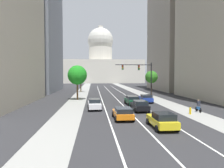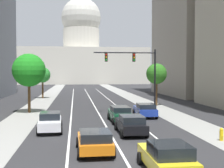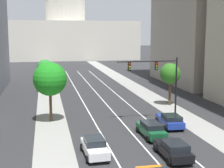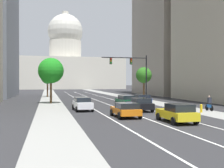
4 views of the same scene
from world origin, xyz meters
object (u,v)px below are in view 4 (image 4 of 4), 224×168
Objects in this scene: car_orange at (126,109)px; street_tree_near_left at (47,78)px; car_blue at (141,99)px; traffic_signal_mast at (133,69)px; street_tree_mid_left at (51,71)px; car_green at (126,101)px; street_tree_near_right at (144,75)px; cyclist at (209,103)px; fire_hydrant at (201,108)px; car_yellow at (177,113)px; car_black at (140,104)px; capitol_building at (65,64)px.

street_tree_near_left is (-6.99, 39.13, 3.50)m from car_orange.
car_blue is 1.16× the size of car_orange.
street_tree_mid_left is (-12.49, 1.96, -0.35)m from traffic_signal_mast.
traffic_signal_mast reaches higher than car_blue.
car_orange is 0.73× the size of street_tree_near_left.
car_blue is at bearing -48.02° from car_green.
street_tree_near_right is (4.10, 10.70, 3.73)m from car_blue.
cyclist is at bearing -88.70° from street_tree_near_right.
fire_hydrant is 23.33m from street_tree_mid_left.
car_blue is 1.10× the size of car_yellow.
street_tree_near_left is (-12.98, 21.97, -1.10)m from traffic_signal_mast.
car_orange is at bearing -71.23° from street_tree_mid_left.
car_black is at bearing -55.15° from street_tree_mid_left.
car_black is 7.87m from cyclist.
capitol_building is 111.20m from cyclist.
car_orange is 9.26m from fire_hydrant.
capitol_building reaches higher than cyclist.
car_green is 10.63m from fire_hydrant.
capitol_building reaches higher than car_blue.
traffic_signal_mast is at bearing 7.43° from car_blue.
traffic_signal_mast is (2.86, 6.04, 4.54)m from car_green.
cyclist is 39.80m from street_tree_near_left.
street_tree_near_right is at bearing -23.54° from car_orange.
street_tree_mid_left is (-6.50, 19.11, 4.25)m from car_orange.
street_tree_near_right is 0.86× the size of street_tree_mid_left.
car_black is at bearing -89.17° from capitol_building.
car_orange is at bearing 149.05° from car_black.
traffic_signal_mast is 25.54m from street_tree_near_left.
car_black is at bearing -0.37° from car_yellow.
car_blue is 9.32m from car_black.
traffic_signal_mast is (4.43, -96.83, -6.37)m from capitol_building.
street_tree_mid_left is (-16.86, -5.65, 0.48)m from street_tree_near_right.
street_tree_near_right is (7.23, 19.48, 3.73)m from car_black.
street_tree_near_left is at bearing 113.41° from fire_hydrant.
street_tree_near_left is (-15.96, 36.88, 3.78)m from fire_hydrant.
car_green reaches higher than car_orange.
street_tree_near_left is at bearing 91.40° from street_tree_mid_left.
cyclist is at bearing 38.03° from fire_hydrant.
capitol_building reaches higher than car_yellow.
car_orange is 27.11m from street_tree_near_right.
fire_hydrant is (7.41, -111.74, -11.24)m from capitol_building.
street_tree_mid_left is (-9.63, 8.00, 4.19)m from car_green.
car_green is 0.69× the size of street_tree_mid_left.
car_blue is at bearing -85.13° from traffic_signal_mast.
cyclist is at bearing -63.29° from street_tree_near_left.
car_yellow is 8.65m from fire_hydrant.
car_yellow is at bearing 178.64° from car_green.
traffic_signal_mast reaches higher than street_tree_near_right.
car_orange is at bearing -79.88° from street_tree_near_left.
car_black is at bearing -103.55° from traffic_signal_mast.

